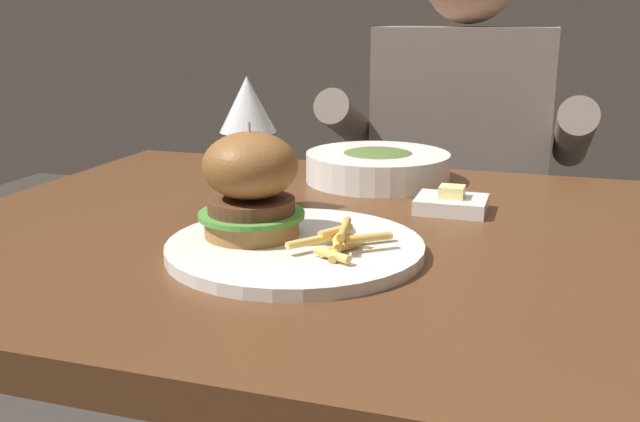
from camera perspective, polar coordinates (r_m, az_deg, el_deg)
dining_table at (r=0.92m, az=5.43°, el=-7.50°), size 1.18×0.82×0.74m
main_plate at (r=0.81m, az=-2.00°, el=-2.95°), size 0.29×0.29×0.01m
burger_sandwich at (r=0.82m, az=-5.56°, el=2.13°), size 0.12×0.12×0.13m
fries_pile at (r=0.78m, az=1.67°, el=-2.35°), size 0.10×0.10×0.03m
wine_glass at (r=0.96m, az=-5.83°, el=8.10°), size 0.08×0.08×0.18m
butter_dish at (r=1.00m, az=10.47°, el=0.63°), size 0.10×0.08×0.04m
soup_bowl at (r=1.17m, az=4.63°, el=3.64°), size 0.23×0.23×0.05m
diner_person at (r=1.59m, az=10.95°, el=-0.92°), size 0.51×0.36×1.18m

